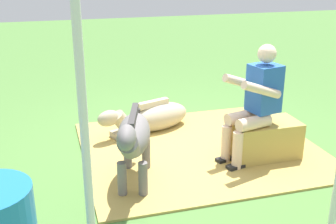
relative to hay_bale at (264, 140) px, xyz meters
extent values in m
plane|color=#4C7A38|center=(0.76, -0.45, -0.22)|extent=(24.00, 24.00, 0.00)
cube|color=tan|center=(0.61, -0.41, -0.21)|extent=(2.76, 2.41, 0.02)
cube|color=tan|center=(0.00, 0.00, 0.00)|extent=(0.77, 0.43, 0.44)
cylinder|color=beige|center=(0.22, 0.14, 0.29)|extent=(0.42, 0.23, 0.14)
cylinder|color=beige|center=(0.42, 0.19, 0.00)|extent=(0.11, 0.11, 0.44)
cube|color=black|center=(0.42, 0.19, -0.19)|extent=(0.24, 0.15, 0.06)
cylinder|color=beige|center=(0.27, -0.05, 0.29)|extent=(0.42, 0.23, 0.14)
cylinder|color=beige|center=(0.46, -0.01, 0.00)|extent=(0.11, 0.11, 0.44)
cube|color=black|center=(0.46, -0.01, -0.19)|extent=(0.24, 0.15, 0.06)
cube|color=#2659B2|center=(0.05, 0.00, 0.62)|extent=(0.35, 0.34, 0.52)
cylinder|color=beige|center=(0.19, 0.20, 0.67)|extent=(0.51, 0.20, 0.26)
cylinder|color=beige|center=(0.26, -0.12, 0.67)|extent=(0.51, 0.20, 0.26)
sphere|color=beige|center=(0.05, 0.00, 1.00)|extent=(0.20, 0.20, 0.20)
ellipsoid|color=slate|center=(1.53, 0.14, 0.31)|extent=(0.54, 0.90, 0.34)
cylinder|color=slate|center=(1.51, 0.44, -0.04)|extent=(0.09, 0.09, 0.36)
cylinder|color=slate|center=(1.71, 0.38, -0.04)|extent=(0.09, 0.09, 0.36)
cylinder|color=slate|center=(1.36, -0.10, -0.04)|extent=(0.09, 0.09, 0.36)
cylinder|color=slate|center=(1.55, -0.15, -0.04)|extent=(0.09, 0.09, 0.36)
cylinder|color=slate|center=(1.67, 0.62, 0.41)|extent=(0.28, 0.40, 0.33)
ellipsoid|color=slate|center=(1.72, 0.80, 0.57)|extent=(0.24, 0.35, 0.20)
cube|color=#3A3838|center=(1.53, 0.14, 0.50)|extent=(0.23, 0.59, 0.08)
cylinder|color=#3A3838|center=(1.40, -0.31, 0.26)|extent=(0.07, 0.07, 0.30)
ellipsoid|color=tan|center=(0.93, -1.17, -0.04)|extent=(0.96, 0.67, 0.36)
cube|color=tan|center=(1.44, -0.99, -0.17)|extent=(0.34, 0.32, 0.10)
cylinder|color=tan|center=(1.46, -0.98, 0.02)|extent=(0.33, 0.26, 0.30)
ellipsoid|color=tan|center=(1.63, -0.92, 0.10)|extent=(0.34, 0.25, 0.20)
cube|color=beige|center=(1.00, -1.14, 0.16)|extent=(0.44, 0.22, 0.08)
cylinder|color=silver|center=(2.10, 1.38, 0.89)|extent=(0.06, 0.06, 2.21)
camera|label=1|loc=(2.29, 3.96, 1.95)|focal=45.53mm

